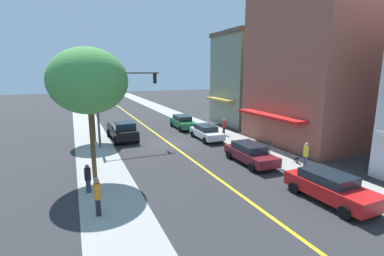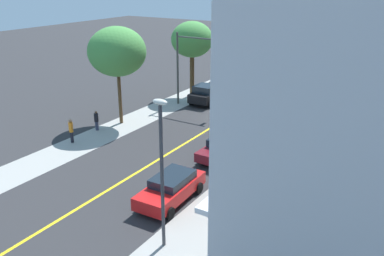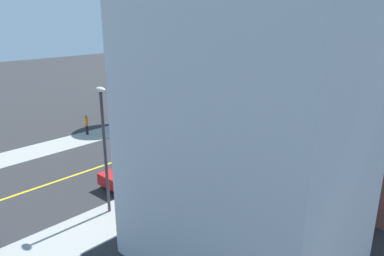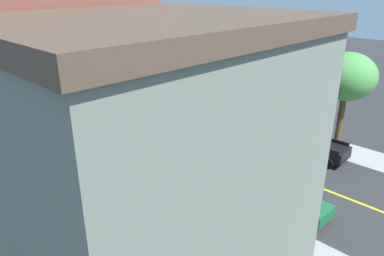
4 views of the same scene
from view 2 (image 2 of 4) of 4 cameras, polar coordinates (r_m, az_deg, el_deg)
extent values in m
plane|color=#2D2D30|center=(36.69, 5.30, 1.65)|extent=(140.00, 140.00, 0.00)
cube|color=#9E9E99|center=(34.49, 14.99, -0.22)|extent=(3.20, 126.00, 0.01)
cube|color=#9E9E99|center=(39.84, -3.10, 3.23)|extent=(3.20, 126.00, 0.01)
cube|color=yellow|center=(36.69, 5.30, 1.65)|extent=(0.20, 126.00, 0.00)
cube|color=#B29338|center=(38.72, 21.07, 6.24)|extent=(1.03, 5.59, 0.24)
cube|color=red|center=(29.03, 15.00, 1.68)|extent=(1.26, 7.93, 0.24)
cube|color=silver|center=(15.47, 23.51, 0.72)|extent=(8.80, 7.04, 13.93)
cube|color=silver|center=(18.24, 6.24, -7.93)|extent=(1.08, 5.35, 0.24)
cylinder|color=brown|center=(42.36, 0.00, 7.25)|extent=(0.45, 0.45, 4.21)
ellipsoid|color=#4C9947|center=(41.68, 0.00, 12.15)|extent=(4.15, 4.15, 3.53)
cylinder|color=brown|center=(34.74, -9.92, 4.04)|extent=(0.28, 0.28, 4.27)
ellipsoid|color=#4C9947|center=(33.88, -10.32, 10.35)|extent=(4.67, 4.67, 3.97)
cylinder|color=red|center=(34.23, 13.35, 0.29)|extent=(0.24, 0.24, 0.58)
sphere|color=red|center=(34.11, 13.40, 0.86)|extent=(0.22, 0.22, 0.22)
cylinder|color=red|center=(34.17, 13.62, 0.28)|extent=(0.10, 0.10, 0.10)
cylinder|color=red|center=(34.27, 13.08, 0.39)|extent=(0.10, 0.10, 0.10)
cylinder|color=#4C4C51|center=(27.79, 8.49, -3.51)|extent=(0.07, 0.07, 1.15)
cube|color=#2D2D33|center=(27.51, 8.57, -2.17)|extent=(0.12, 0.18, 0.26)
cylinder|color=#474C47|center=(39.36, -1.99, 8.17)|extent=(0.20, 0.20, 6.82)
cylinder|color=#474C47|center=(37.39, 1.56, 12.24)|extent=(5.52, 0.14, 0.14)
cube|color=black|center=(36.35, 4.83, 11.15)|extent=(0.26, 0.32, 0.90)
sphere|color=red|center=(36.31, 4.84, 11.61)|extent=(0.20, 0.20, 0.20)
sphere|color=yellow|center=(36.35, 4.83, 11.15)|extent=(0.20, 0.20, 0.20)
sphere|color=green|center=(36.40, 4.81, 10.68)|extent=(0.20, 0.20, 0.20)
cylinder|color=#38383D|center=(18.11, -4.15, -7.13)|extent=(0.16, 0.16, 6.75)
ellipsoid|color=silver|center=(16.78, -4.45, 3.61)|extent=(0.70, 0.36, 0.24)
cube|color=red|center=(22.87, -2.98, -8.53)|extent=(2.04, 4.70, 0.71)
cube|color=#19232D|center=(22.77, -2.69, -6.99)|extent=(1.74, 2.56, 0.46)
cylinder|color=black|center=(21.50, -3.04, -11.68)|extent=(0.24, 0.65, 0.64)
cylinder|color=black|center=(22.44, -7.16, -10.34)|extent=(0.24, 0.65, 0.64)
cylinder|color=black|center=(23.77, 0.98, -8.29)|extent=(0.24, 0.65, 0.64)
cylinder|color=black|center=(24.62, -2.89, -7.24)|extent=(0.24, 0.65, 0.64)
cube|color=silver|center=(34.80, 10.75, 1.40)|extent=(1.85, 4.59, 0.60)
cube|color=#19232D|center=(34.83, 10.95, 2.34)|extent=(1.59, 2.49, 0.47)
cylinder|color=black|center=(33.27, 11.09, -0.06)|extent=(0.23, 0.64, 0.64)
cylinder|color=black|center=(33.91, 8.37, 0.50)|extent=(0.23, 0.64, 0.64)
cylinder|color=black|center=(35.94, 12.93, 1.34)|extent=(0.23, 0.64, 0.64)
cylinder|color=black|center=(36.52, 10.37, 1.84)|extent=(0.23, 0.64, 0.64)
cube|color=#196638|center=(40.14, 13.55, 3.79)|extent=(1.85, 4.73, 0.67)
cube|color=#19232D|center=(40.19, 13.74, 4.69)|extent=(1.59, 2.57, 0.53)
cylinder|color=black|center=(38.56, 13.90, 2.56)|extent=(0.24, 0.65, 0.64)
cylinder|color=black|center=(39.13, 11.53, 3.01)|extent=(0.24, 0.65, 0.64)
cylinder|color=black|center=(41.38, 15.38, 3.64)|extent=(0.24, 0.65, 0.64)
cylinder|color=black|center=(41.91, 13.15, 4.04)|extent=(0.24, 0.65, 0.64)
cube|color=maroon|center=(28.19, 4.37, -2.86)|extent=(1.89, 4.72, 0.62)
cube|color=#19232D|center=(28.17, 4.63, -1.65)|extent=(1.62, 2.57, 0.50)
cylinder|color=black|center=(26.70, 4.41, -4.98)|extent=(0.24, 0.65, 0.64)
cylinder|color=black|center=(27.50, 1.17, -4.12)|extent=(0.24, 0.65, 0.64)
cylinder|color=black|center=(29.22, 7.35, -2.77)|extent=(0.24, 0.65, 0.64)
cylinder|color=black|center=(29.96, 4.30, -2.06)|extent=(0.24, 0.65, 0.64)
cube|color=black|center=(40.63, 2.48, 4.76)|extent=(2.24, 5.48, 0.81)
cube|color=#19232D|center=(39.61, 1.86, 5.45)|extent=(1.94, 2.02, 0.65)
cube|color=black|center=(41.04, 4.35, 5.64)|extent=(0.21, 2.81, 0.24)
cube|color=black|center=(41.84, 2.03, 5.97)|extent=(0.21, 2.81, 0.24)
cylinder|color=black|center=(38.73, 2.57, 3.35)|extent=(0.31, 0.81, 0.80)
cylinder|color=black|center=(39.65, -0.05, 3.78)|extent=(0.31, 0.81, 0.80)
cylinder|color=black|center=(41.91, 4.86, 4.63)|extent=(0.31, 0.81, 0.80)
cylinder|color=black|center=(42.76, 2.38, 5.00)|extent=(0.31, 0.81, 0.80)
cylinder|color=black|center=(31.93, -16.25, -1.22)|extent=(0.23, 0.23, 0.83)
cylinder|color=orange|center=(31.66, -16.39, 0.12)|extent=(0.31, 0.31, 0.76)
sphere|color=#936B4C|center=(31.50, -16.48, 0.97)|extent=(0.23, 0.23, 0.23)
cylinder|color=#33384C|center=(33.98, -13.00, 0.31)|extent=(0.26, 0.26, 0.73)
cylinder|color=black|center=(33.75, -13.09, 1.42)|extent=(0.34, 0.34, 0.67)
sphere|color=brown|center=(33.61, -13.15, 2.13)|extent=(0.21, 0.21, 0.21)
cylinder|color=black|center=(35.19, 15.40, 0.84)|extent=(0.24, 0.24, 0.79)
cylinder|color=red|center=(34.96, 15.51, 2.01)|extent=(0.32, 0.32, 0.72)
sphere|color=beige|center=(34.82, 15.58, 2.75)|extent=(0.22, 0.22, 0.22)
cylinder|color=#33384C|center=(25.32, 8.12, -6.39)|extent=(0.24, 0.24, 0.81)
cylinder|color=yellow|center=(24.99, 8.21, -4.81)|extent=(0.32, 0.32, 0.74)
sphere|color=tan|center=(24.79, 8.26, -3.80)|extent=(0.23, 0.23, 0.23)
ellipsoid|color=black|center=(26.18, 9.54, -5.65)|extent=(0.45, 0.63, 0.25)
sphere|color=black|center=(25.94, 9.05, -5.69)|extent=(0.20, 0.20, 0.20)
cylinder|color=black|center=(26.16, 9.19, -6.25)|extent=(0.09, 0.09, 0.23)
cylinder|color=black|center=(26.42, 9.81, -6.00)|extent=(0.09, 0.09, 0.23)
camera|label=1|loc=(24.81, -40.98, 3.38)|focal=26.33mm
camera|label=3|loc=(6.97, 92.70, -12.04)|focal=34.13mm
camera|label=4|loc=(45.43, 39.56, 16.47)|focal=34.07mm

